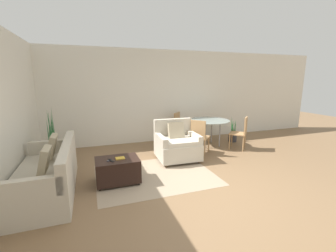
{
  "coord_description": "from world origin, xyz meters",
  "views": [
    {
      "loc": [
        -1.83,
        -3.19,
        1.9
      ],
      "look_at": [
        -0.01,
        1.96,
        0.75
      ],
      "focal_mm": 24.0,
      "sensor_mm": 36.0,
      "label": 1
    }
  ],
  "objects_px": {
    "armchair": "(177,145)",
    "dining_table": "(209,123)",
    "dining_chair_near_right": "(241,131)",
    "ottoman": "(118,170)",
    "potted_plant_small": "(233,135)",
    "tv_remote_secondary": "(111,161)",
    "dining_chair_near_left": "(199,135)",
    "book_stack": "(120,158)",
    "dining_chair_far_left": "(180,125)",
    "tv_remote_primary": "(109,160)",
    "couch": "(48,176)",
    "potted_plant": "(54,150)"
  },
  "relations": [
    {
      "from": "couch",
      "to": "armchair",
      "type": "height_order",
      "value": "armchair"
    },
    {
      "from": "tv_remote_primary",
      "to": "dining_chair_near_left",
      "type": "bearing_deg",
      "value": 22.78
    },
    {
      "from": "dining_chair_far_left",
      "to": "potted_plant_small",
      "type": "bearing_deg",
      "value": -19.44
    },
    {
      "from": "potted_plant",
      "to": "dining_chair_far_left",
      "type": "distance_m",
      "value": 3.49
    },
    {
      "from": "book_stack",
      "to": "potted_plant",
      "type": "relative_size",
      "value": 0.13
    },
    {
      "from": "potted_plant",
      "to": "tv_remote_secondary",
      "type": "bearing_deg",
      "value": -54.42
    },
    {
      "from": "tv_remote_secondary",
      "to": "armchair",
      "type": "bearing_deg",
      "value": 28.1
    },
    {
      "from": "tv_remote_secondary",
      "to": "dining_chair_near_left",
      "type": "bearing_deg",
      "value": 23.75
    },
    {
      "from": "dining_chair_near_right",
      "to": "ottoman",
      "type": "bearing_deg",
      "value": -164.82
    },
    {
      "from": "armchair",
      "to": "potted_plant",
      "type": "distance_m",
      "value": 2.85
    },
    {
      "from": "armchair",
      "to": "dining_chair_near_right",
      "type": "xyz_separation_m",
      "value": [
        1.93,
        0.14,
        0.16
      ]
    },
    {
      "from": "dining_chair_near_left",
      "to": "dining_chair_far_left",
      "type": "relative_size",
      "value": 1.0
    },
    {
      "from": "book_stack",
      "to": "tv_remote_primary",
      "type": "relative_size",
      "value": 1.2
    },
    {
      "from": "tv_remote_secondary",
      "to": "dining_table",
      "type": "height_order",
      "value": "dining_table"
    },
    {
      "from": "book_stack",
      "to": "tv_remote_secondary",
      "type": "distance_m",
      "value": 0.18
    },
    {
      "from": "potted_plant_small",
      "to": "couch",
      "type": "bearing_deg",
      "value": -160.97
    },
    {
      "from": "armchair",
      "to": "dining_chair_near_right",
      "type": "height_order",
      "value": "armchair"
    },
    {
      "from": "book_stack",
      "to": "tv_remote_primary",
      "type": "distance_m",
      "value": 0.2
    },
    {
      "from": "tv_remote_primary",
      "to": "dining_chair_near_right",
      "type": "height_order",
      "value": "dining_chair_near_right"
    },
    {
      "from": "ottoman",
      "to": "dining_chair_far_left",
      "type": "bearing_deg",
      "value": 45.65
    },
    {
      "from": "potted_plant_small",
      "to": "tv_remote_secondary",
      "type": "bearing_deg",
      "value": -155.54
    },
    {
      "from": "couch",
      "to": "dining_chair_far_left",
      "type": "distance_m",
      "value": 3.98
    },
    {
      "from": "book_stack",
      "to": "tv_remote_secondary",
      "type": "relative_size",
      "value": 0.96
    },
    {
      "from": "tv_remote_secondary",
      "to": "dining_table",
      "type": "distance_m",
      "value": 3.34
    },
    {
      "from": "armchair",
      "to": "potted_plant_small",
      "type": "height_order",
      "value": "armchair"
    },
    {
      "from": "dining_table",
      "to": "dining_chair_far_left",
      "type": "bearing_deg",
      "value": 135.0
    },
    {
      "from": "armchair",
      "to": "potted_plant_small",
      "type": "bearing_deg",
      "value": 21.65
    },
    {
      "from": "book_stack",
      "to": "couch",
      "type": "bearing_deg",
      "value": -179.98
    },
    {
      "from": "ottoman",
      "to": "dining_table",
      "type": "height_order",
      "value": "dining_table"
    },
    {
      "from": "armchair",
      "to": "dining_chair_far_left",
      "type": "bearing_deg",
      "value": 65.02
    },
    {
      "from": "armchair",
      "to": "book_stack",
      "type": "relative_size",
      "value": 5.9
    },
    {
      "from": "dining_table",
      "to": "dining_chair_far_left",
      "type": "relative_size",
      "value": 1.29
    },
    {
      "from": "armchair",
      "to": "dining_table",
      "type": "relative_size",
      "value": 0.84
    },
    {
      "from": "ottoman",
      "to": "tv_remote_primary",
      "type": "height_order",
      "value": "tv_remote_primary"
    },
    {
      "from": "ottoman",
      "to": "book_stack",
      "type": "bearing_deg",
      "value": -5.06
    },
    {
      "from": "armchair",
      "to": "tv_remote_primary",
      "type": "bearing_deg",
      "value": -153.25
    },
    {
      "from": "potted_plant",
      "to": "dining_chair_near_left",
      "type": "distance_m",
      "value": 3.47
    },
    {
      "from": "dining_table",
      "to": "armchair",
      "type": "bearing_deg",
      "value": -149.09
    },
    {
      "from": "dining_chair_far_left",
      "to": "potted_plant_small",
      "type": "distance_m",
      "value": 1.66
    },
    {
      "from": "book_stack",
      "to": "dining_table",
      "type": "relative_size",
      "value": 0.14
    },
    {
      "from": "armchair",
      "to": "dining_table",
      "type": "bearing_deg",
      "value": 30.91
    },
    {
      "from": "dining_table",
      "to": "potted_plant_small",
      "type": "relative_size",
      "value": 1.45
    },
    {
      "from": "couch",
      "to": "dining_chair_far_left",
      "type": "bearing_deg",
      "value": 33.8
    },
    {
      "from": "tv_remote_secondary",
      "to": "dining_table",
      "type": "bearing_deg",
      "value": 29.37
    },
    {
      "from": "potted_plant",
      "to": "dining_chair_near_left",
      "type": "bearing_deg",
      "value": -9.93
    },
    {
      "from": "dining_table",
      "to": "potted_plant",
      "type": "bearing_deg",
      "value": -179.42
    },
    {
      "from": "couch",
      "to": "potted_plant",
      "type": "distance_m",
      "value": 1.54
    },
    {
      "from": "couch",
      "to": "potted_plant_small",
      "type": "bearing_deg",
      "value": 19.03
    },
    {
      "from": "book_stack",
      "to": "potted_plant",
      "type": "xyz_separation_m",
      "value": [
        -1.31,
        1.53,
        -0.17
      ]
    },
    {
      "from": "couch",
      "to": "dining_chair_far_left",
      "type": "xyz_separation_m",
      "value": [
        3.3,
        2.21,
        0.22
      ]
    }
  ]
}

